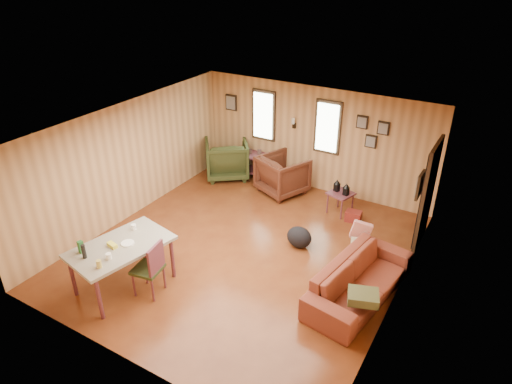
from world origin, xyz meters
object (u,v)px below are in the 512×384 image
recliner_green (227,157)px  dining_table (120,249)px  recliner_brown (283,173)px  end_table (255,161)px  side_table (341,192)px  sofa (361,275)px

recliner_green → dining_table: size_ratio=0.59×
recliner_green → recliner_brown: bearing=140.3°
recliner_brown → end_table: recliner_brown is taller
recliner_green → dining_table: 4.44m
side_table → dining_table: (-2.19, -4.06, 0.23)m
recliner_green → sofa: bearing=110.9°
sofa → recliner_brown: size_ratio=2.25×
recliner_green → end_table: bearing=168.7°
recliner_green → end_table: 0.70m
side_table → dining_table: 4.62m
sofa → recliner_brown: 3.75m
recliner_brown → end_table: bearing=1.7°
recliner_brown → dining_table: size_ratio=0.56×
recliner_brown → dining_table: (-0.70, -4.29, 0.25)m
sofa → end_table: bearing=60.2°
end_table → dining_table: size_ratio=0.43×
sofa → side_table: bearing=36.7°
recliner_brown → dining_table: bearing=103.6°
recliner_green → side_table: size_ratio=1.38×
recliner_green → end_table: size_ratio=1.36×
recliner_brown → dining_table: 4.35m
recliner_brown → sofa: bearing=159.5°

